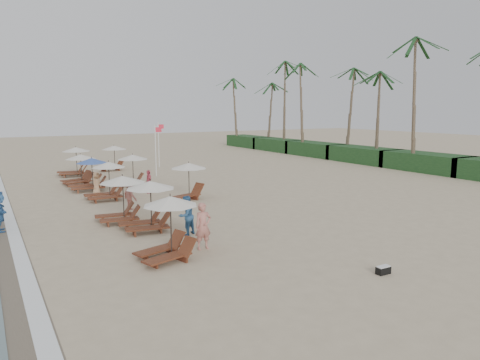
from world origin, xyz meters
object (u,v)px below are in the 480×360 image
lounger_station_6 (73,163)px  inland_station_2 (112,156)px  beachgoer_near (203,226)px  beachgoer_far_a (149,182)px  duffel_bag (383,270)px  lounger_station_4 (88,176)px  beachgoer_mid_a (186,216)px  lounger_station_0 (165,229)px  lounger_station_3 (105,183)px  beachgoer_far_b (97,184)px  lounger_station_5 (78,170)px  beachgoer_mid_b (130,195)px  inland_station_1 (131,167)px  flag_pole_near (156,148)px  lounger_station_2 (119,198)px  inland_station_0 (186,179)px  lounger_station_1 (146,206)px

lounger_station_6 → inland_station_2: (3.66, 1.62, 0.24)m
lounger_station_6 → beachgoer_near: bearing=-88.0°
beachgoer_far_a → duffel_bag: size_ratio=3.07×
lounger_station_4 → beachgoer_mid_a: 13.42m
lounger_station_0 → lounger_station_6: bearing=87.7°
lounger_station_3 → lounger_station_6: (0.15, 11.25, 0.06)m
lounger_station_0 → beachgoer_mid_a: bearing=52.8°
beachgoer_near → beachgoer_far_b: size_ratio=1.23×
lounger_station_5 → beachgoer_far_b: 5.01m
lounger_station_6 → beachgoer_mid_b: 14.61m
beachgoer_near → inland_station_1: bearing=84.0°
lounger_station_5 → beachgoer_far_a: lounger_station_5 is taller
lounger_station_5 → flag_pole_near: flag_pole_near is taller
lounger_station_2 → beachgoer_far_b: 7.54m
lounger_station_3 → beachgoer_mid_b: size_ratio=1.55×
lounger_station_3 → inland_station_0: 4.96m
lounger_station_2 → inland_station_1: lounger_station_2 is taller
lounger_station_4 → inland_station_2: inland_station_2 is taller
lounger_station_3 → beachgoer_far_b: size_ratio=1.67×
inland_station_1 → lounger_station_0: bearing=-102.6°
lounger_station_0 → lounger_station_3: lounger_station_0 is taller
lounger_station_1 → lounger_station_5: lounger_station_1 is taller
lounger_station_2 → inland_station_2: bearing=76.3°
inland_station_1 → beachgoer_far_b: 3.87m
lounger_station_2 → beachgoer_far_b: bearing=85.5°
lounger_station_3 → inland_station_2: lounger_station_3 is taller
lounger_station_3 → lounger_station_4: 3.81m
lounger_station_5 → beachgoer_far_b: size_ratio=1.74×
lounger_station_6 → beachgoer_mid_b: size_ratio=1.70×
inland_station_2 → beachgoer_near: (-2.88, -24.59, -0.41)m
lounger_station_5 → duffel_bag: lounger_station_5 is taller
lounger_station_1 → lounger_station_5: bearing=90.9°
lounger_station_0 → inland_station_2: 25.38m
beachgoer_near → lounger_station_6: bearing=92.9°
inland_station_0 → beachgoer_mid_b: 3.86m
lounger_station_4 → lounger_station_5: 2.95m
lounger_station_1 → beachgoer_near: lounger_station_1 is taller
lounger_station_4 → beachgoer_near: 15.57m
inland_station_2 → beachgoer_near: size_ratio=1.49×
lounger_station_1 → beachgoer_mid_a: bearing=-52.2°
lounger_station_4 → beachgoer_far_b: size_ratio=1.78×
lounger_station_5 → beachgoer_far_b: bearing=-87.6°
beachgoer_far_a → inland_station_2: bearing=179.1°
lounger_station_6 → lounger_station_2: bearing=-92.9°
flag_pole_near → lounger_station_3: bearing=-128.3°
beachgoer_far_a → inland_station_0: bearing=24.5°
beachgoer_mid_a → lounger_station_2: bearing=-87.7°
beachgoer_far_b → beachgoer_mid_b: bearing=-129.7°
lounger_station_0 → duffel_bag: lounger_station_0 is taller
beachgoer_near → beachgoer_far_a: 12.60m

